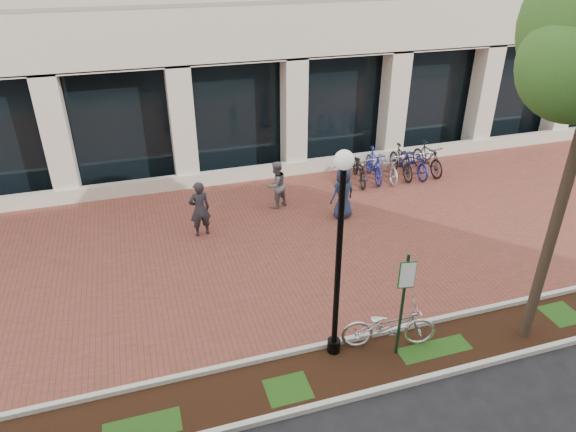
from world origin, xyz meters
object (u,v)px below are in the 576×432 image
object	(u,v)px
lamppost	(339,249)
parking_sign	(404,294)
pedestrian_left	(200,209)
bike_rack_cluster	(394,163)
bollard	(340,184)
pedestrian_mid	(276,185)
pedestrian_right	(343,193)
locked_bicycle	(389,326)

from	to	relation	value
lamppost	parking_sign	bearing A→B (deg)	-20.91
parking_sign	pedestrian_left	world-z (taller)	parking_sign
pedestrian_left	bike_rack_cluster	world-z (taller)	pedestrian_left
parking_sign	bollard	size ratio (longest dim) A/B	2.66
pedestrian_mid	bike_rack_cluster	world-z (taller)	pedestrian_mid
parking_sign	bollard	bearing A→B (deg)	87.27
parking_sign	pedestrian_left	xyz separation A→B (m)	(-3.15, 6.21, -0.72)
lamppost	bike_rack_cluster	distance (m)	9.77
bollard	bike_rack_cluster	size ratio (longest dim) A/B	0.26
pedestrian_mid	bollard	bearing A→B (deg)	156.12
pedestrian_mid	bike_rack_cluster	distance (m)	4.89
parking_sign	lamppost	distance (m)	1.66
bike_rack_cluster	bollard	bearing A→B (deg)	-154.28
pedestrian_left	pedestrian_right	size ratio (longest dim) A/B	1.03
locked_bicycle	pedestrian_left	xyz separation A→B (m)	(-3.08, 5.90, 0.33)
parking_sign	lamppost	xyz separation A→B (m)	(-1.24, 0.47, 1.00)
parking_sign	bollard	xyz separation A→B (m)	(1.75, 7.41, -1.10)
pedestrian_left	bollard	bearing A→B (deg)	-175.10
pedestrian_left	pedestrian_right	world-z (taller)	pedestrian_left
parking_sign	locked_bicycle	distance (m)	1.09
pedestrian_mid	parking_sign	bearing A→B (deg)	67.36
pedestrian_right	pedestrian_mid	bearing A→B (deg)	-50.53
parking_sign	bike_rack_cluster	world-z (taller)	parking_sign
pedestrian_left	pedestrian_mid	xyz separation A→B (m)	(2.62, 1.08, -0.07)
locked_bicycle	pedestrian_left	bearing A→B (deg)	40.90
locked_bicycle	bike_rack_cluster	world-z (taller)	bike_rack_cluster
pedestrian_right	bike_rack_cluster	world-z (taller)	pedestrian_right
lamppost	locked_bicycle	bearing A→B (deg)	-8.02
lamppost	pedestrian_right	bearing A→B (deg)	65.68
lamppost	bollard	size ratio (longest dim) A/B	4.89
lamppost	pedestrian_right	distance (m)	6.31
locked_bicycle	pedestrian_mid	size ratio (longest dim) A/B	1.29
parking_sign	pedestrian_mid	distance (m)	7.35
pedestrian_left	pedestrian_mid	distance (m)	2.84
parking_sign	pedestrian_left	bearing A→B (deg)	127.41
pedestrian_left	parking_sign	bearing A→B (deg)	108.06
bollard	bike_rack_cluster	bearing A→B (deg)	19.60
lamppost	bollard	distance (m)	7.83
pedestrian_left	pedestrian_right	bearing A→B (deg)	168.46
parking_sign	bike_rack_cluster	size ratio (longest dim) A/B	0.69
bollard	lamppost	bearing A→B (deg)	-113.30
pedestrian_mid	pedestrian_right	size ratio (longest dim) A/B	0.95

